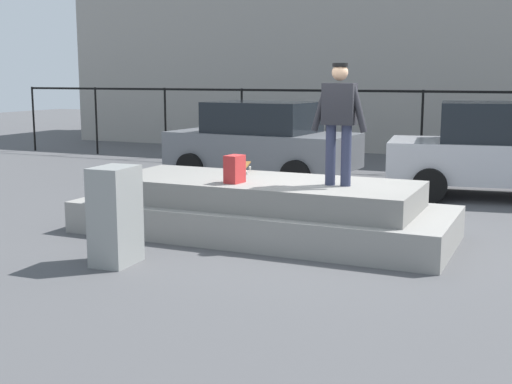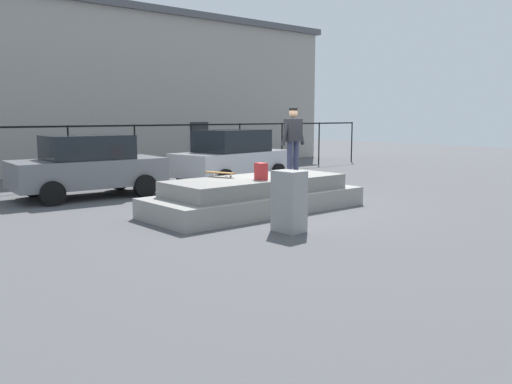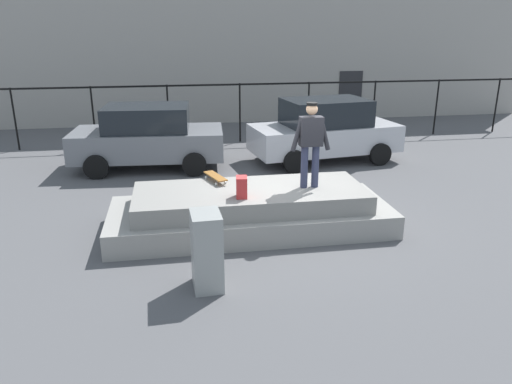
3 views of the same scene
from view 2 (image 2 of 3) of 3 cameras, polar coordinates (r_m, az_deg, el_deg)
ground_plane at (r=13.63m, az=2.45°, el=-1.56°), size 60.00×60.00×0.00m
concrete_ledge at (r=12.92m, az=0.04°, el=-0.42°), size 5.47×2.13×0.82m
skateboarder at (r=13.53m, az=3.95°, el=5.91°), size 0.79×0.24×1.65m
skateboard at (r=12.95m, az=-3.86°, el=2.03°), size 0.44×0.80×0.12m
backpack at (r=12.36m, az=0.54°, el=2.20°), size 0.23×0.30×0.39m
car_grey_sedan_near at (r=15.86m, az=-17.40°, el=2.67°), size 4.24×2.36×1.75m
car_silver_sedan_mid at (r=18.34m, az=-2.55°, el=3.79°), size 4.47×2.53×1.82m
utility_box at (r=10.62m, az=3.53°, el=-1.00°), size 0.47×0.62×1.21m
fence_row at (r=19.64m, az=-12.74°, el=5.29°), size 24.06×0.06×1.98m
warehouse_building at (r=25.93m, az=-20.16°, el=10.27°), size 26.46×7.10×6.97m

